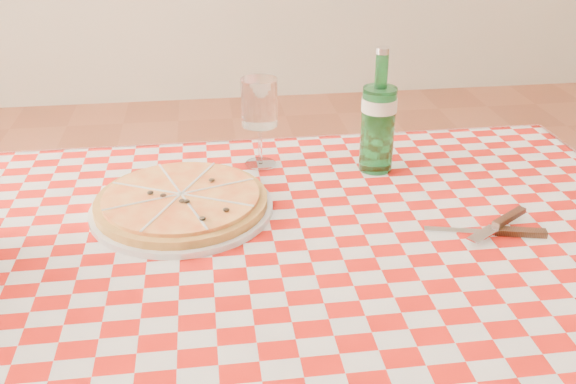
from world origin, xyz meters
name	(u,v)px	position (x,y,z in m)	size (l,w,h in m)	color
dining_table	(304,287)	(0.00, 0.00, 0.66)	(1.20, 0.80, 0.75)	brown
tablecloth	(304,241)	(0.00, 0.00, 0.75)	(1.30, 0.90, 0.01)	#A8110A
pizza_plate	(182,200)	(-0.21, 0.13, 0.78)	(0.33, 0.33, 0.04)	#D58D47
water_bottle	(379,111)	(0.19, 0.26, 0.89)	(0.07, 0.07, 0.25)	#1B6D2F
wine_glass	(260,123)	(-0.04, 0.31, 0.85)	(0.07, 0.07, 0.19)	silver
cutlery	(495,228)	(0.32, -0.03, 0.77)	(0.22, 0.18, 0.02)	silver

